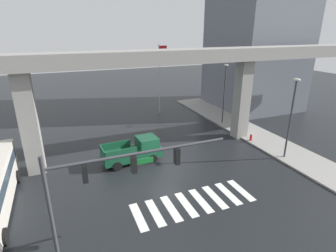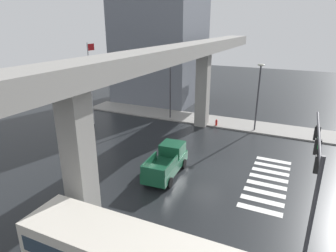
{
  "view_description": "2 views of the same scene",
  "coord_description": "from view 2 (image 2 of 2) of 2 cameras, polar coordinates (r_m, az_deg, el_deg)",
  "views": [
    {
      "loc": [
        -7.27,
        -18.07,
        10.98
      ],
      "look_at": [
        1.53,
        3.49,
        2.48
      ],
      "focal_mm": 28.38,
      "sensor_mm": 36.0,
      "label": 1
    },
    {
      "loc": [
        -20.28,
        -6.22,
        11.06
      ],
      "look_at": [
        0.36,
        3.52,
        3.0
      ],
      "focal_mm": 31.07,
      "sensor_mm": 36.0,
      "label": 2
    }
  ],
  "objects": [
    {
      "name": "ground_plane",
      "position": [
        23.93,
        7.35,
        -8.26
      ],
      "size": [
        120.0,
        120.0,
        0.0
      ],
      "primitive_type": "plane",
      "color": "black"
    },
    {
      "name": "crosswalk_stripes",
      "position": [
        23.14,
        18.94,
        -10.25
      ],
      "size": [
        8.25,
        2.8,
        0.01
      ],
      "color": "silver",
      "rests_on": "ground"
    },
    {
      "name": "elevated_overpass",
      "position": [
        22.82,
        -1.03,
        11.85
      ],
      "size": [
        51.5,
        2.53,
        9.34
      ],
      "color": "gray",
      "rests_on": "ground"
    },
    {
      "name": "sidewalk_east",
      "position": [
        34.92,
        10.34,
        0.79
      ],
      "size": [
        4.0,
        36.0,
        0.15
      ],
      "primitive_type": "cube",
      "color": "gray",
      "rests_on": "ground"
    },
    {
      "name": "pickup_truck",
      "position": [
        22.61,
        -0.15,
        -7.01
      ],
      "size": [
        5.22,
        2.35,
        2.08
      ],
      "color": "#14472D",
      "rests_on": "ground"
    },
    {
      "name": "traffic_signal_mast",
      "position": [
        15.96,
        27.03,
        -6.87
      ],
      "size": [
        8.69,
        0.32,
        6.2
      ],
      "color": "#38383D",
      "rests_on": "ground"
    },
    {
      "name": "street_lamp_near_corner",
      "position": [
        31.86,
        17.33,
        6.79
      ],
      "size": [
        0.44,
        0.7,
        7.24
      ],
      "color": "#38383D",
      "rests_on": "ground"
    },
    {
      "name": "street_lamp_mid_block",
      "position": [
        34.66,
        0.45,
        8.64
      ],
      "size": [
        0.44,
        0.7,
        7.24
      ],
      "color": "#38383D",
      "rests_on": "ground"
    },
    {
      "name": "fire_hydrant",
      "position": [
        33.36,
        9.47,
        0.6
      ],
      "size": [
        0.24,
        0.24,
        0.85
      ],
      "color": "red",
      "rests_on": "ground"
    },
    {
      "name": "flagpole",
      "position": [
        33.82,
        -14.92,
        9.08
      ],
      "size": [
        1.16,
        0.12,
        9.15
      ],
      "color": "silver",
      "rests_on": "ground"
    }
  ]
}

